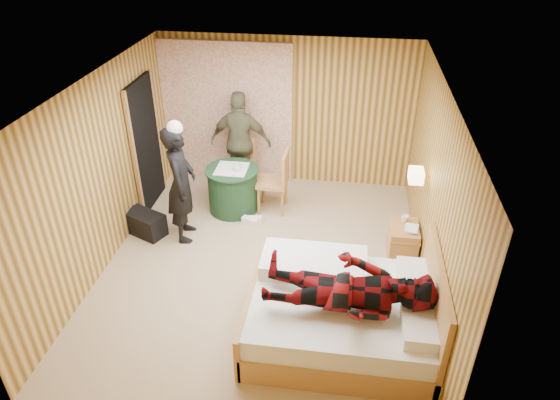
# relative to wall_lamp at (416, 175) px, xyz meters

# --- Properties ---
(floor) EXTENTS (4.20, 5.00, 0.01)m
(floor) POSITION_rel_wall_lamp_xyz_m (-1.92, -0.45, -1.30)
(floor) COLOR tan
(floor) RESTS_ON ground
(ceiling) EXTENTS (4.20, 5.00, 0.01)m
(ceiling) POSITION_rel_wall_lamp_xyz_m (-1.92, -0.45, 1.20)
(ceiling) COLOR silver
(ceiling) RESTS_ON wall_back
(wall_back) EXTENTS (4.20, 0.02, 2.50)m
(wall_back) POSITION_rel_wall_lamp_xyz_m (-1.92, 2.05, -0.05)
(wall_back) COLOR #D9AB53
(wall_back) RESTS_ON floor
(wall_left) EXTENTS (0.02, 5.00, 2.50)m
(wall_left) POSITION_rel_wall_lamp_xyz_m (-4.02, -0.45, -0.05)
(wall_left) COLOR #D9AB53
(wall_left) RESTS_ON floor
(wall_right) EXTENTS (0.02, 5.00, 2.50)m
(wall_right) POSITION_rel_wall_lamp_xyz_m (0.18, -0.45, -0.05)
(wall_right) COLOR #D9AB53
(wall_right) RESTS_ON floor
(curtain) EXTENTS (2.20, 0.08, 2.40)m
(curtain) POSITION_rel_wall_lamp_xyz_m (-2.92, 1.98, -0.10)
(curtain) COLOR white
(curtain) RESTS_ON floor
(doorway) EXTENTS (0.06, 0.90, 2.05)m
(doorway) POSITION_rel_wall_lamp_xyz_m (-3.98, 0.95, -0.28)
(doorway) COLOR black
(doorway) RESTS_ON floor
(wall_lamp) EXTENTS (0.26, 0.24, 0.16)m
(wall_lamp) POSITION_rel_wall_lamp_xyz_m (0.00, 0.00, 0.00)
(wall_lamp) COLOR gold
(wall_lamp) RESTS_ON wall_right
(bed) EXTENTS (2.07, 1.63, 1.12)m
(bed) POSITION_rel_wall_lamp_xyz_m (-0.80, -1.56, -0.98)
(bed) COLOR tan
(bed) RESTS_ON floor
(nightstand) EXTENTS (0.40, 0.54, 0.52)m
(nightstand) POSITION_rel_wall_lamp_xyz_m (-0.04, -0.02, -1.03)
(nightstand) COLOR tan
(nightstand) RESTS_ON floor
(round_table) EXTENTS (0.83, 0.83, 0.74)m
(round_table) POSITION_rel_wall_lamp_xyz_m (-2.62, 0.90, -0.93)
(round_table) COLOR #204626
(round_table) RESTS_ON floor
(chair_far) EXTENTS (0.46, 0.46, 0.93)m
(chair_far) POSITION_rel_wall_lamp_xyz_m (-2.62, 1.56, -0.76)
(chair_far) COLOR tan
(chair_far) RESTS_ON floor
(chair_near) EXTENTS (0.47, 0.47, 1.02)m
(chair_near) POSITION_rel_wall_lamp_xyz_m (-1.92, 0.99, -0.71)
(chair_near) COLOR tan
(chair_near) RESTS_ON floor
(duffel_bag) EXTENTS (0.68, 0.54, 0.34)m
(duffel_bag) POSITION_rel_wall_lamp_xyz_m (-3.77, 0.05, -1.13)
(duffel_bag) COLOR black
(duffel_bag) RESTS_ON floor
(sneaker_left) EXTENTS (0.25, 0.13, 0.11)m
(sneaker_left) POSITION_rel_wall_lamp_xyz_m (-2.23, 0.55, -1.25)
(sneaker_left) COLOR white
(sneaker_left) RESTS_ON floor
(sneaker_right) EXTENTS (0.28, 0.19, 0.12)m
(sneaker_right) POSITION_rel_wall_lamp_xyz_m (-2.28, 0.50, -1.24)
(sneaker_right) COLOR white
(sneaker_right) RESTS_ON floor
(woman_standing) EXTENTS (0.52, 0.70, 1.74)m
(woman_standing) POSITION_rel_wall_lamp_xyz_m (-3.16, 0.08, -0.43)
(woman_standing) COLOR black
(woman_standing) RESTS_ON floor
(man_at_table) EXTENTS (1.02, 0.45, 1.72)m
(man_at_table) POSITION_rel_wall_lamp_xyz_m (-2.62, 1.59, -0.44)
(man_at_table) COLOR brown
(man_at_table) RESTS_ON floor
(man_on_bed) EXTENTS (0.86, 0.67, 1.77)m
(man_on_bed) POSITION_rel_wall_lamp_xyz_m (-0.77, -1.79, -0.31)
(man_on_bed) COLOR maroon
(man_on_bed) RESTS_ON bed
(book_lower) EXTENTS (0.19, 0.24, 0.02)m
(book_lower) POSITION_rel_wall_lamp_xyz_m (-0.04, -0.07, -0.77)
(book_lower) COLOR white
(book_lower) RESTS_ON nightstand
(book_upper) EXTENTS (0.21, 0.26, 0.02)m
(book_upper) POSITION_rel_wall_lamp_xyz_m (-0.04, -0.07, -0.75)
(book_upper) COLOR white
(book_upper) RESTS_ON nightstand
(cup_nightstand) EXTENTS (0.10, 0.10, 0.09)m
(cup_nightstand) POSITION_rel_wall_lamp_xyz_m (-0.04, 0.11, -0.73)
(cup_nightstand) COLOR white
(cup_nightstand) RESTS_ON nightstand
(cup_table) EXTENTS (0.16, 0.16, 0.10)m
(cup_table) POSITION_rel_wall_lamp_xyz_m (-2.52, 0.85, -0.52)
(cup_table) COLOR white
(cup_table) RESTS_ON round_table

